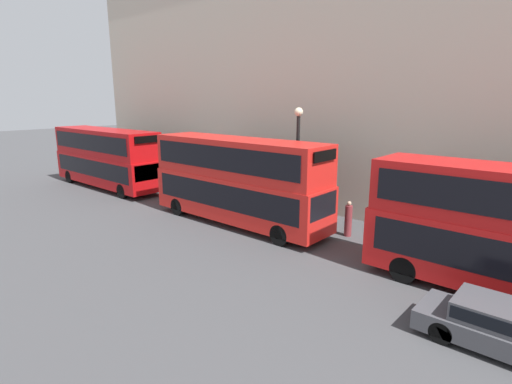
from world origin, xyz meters
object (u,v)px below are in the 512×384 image
Objects in this scene: bus_second_in_queue at (238,178)px; bus_third_in_queue at (106,156)px; pedestrian at (348,220)px; car_dark_sedan at (507,327)px.

bus_second_in_queue is 0.97× the size of bus_third_in_queue.
pedestrian is at bearing -83.71° from bus_third_in_queue.
pedestrian is (2.12, -5.50, -1.71)m from bus_second_in_queue.
bus_second_in_queue is 13.76m from bus_third_in_queue.
bus_third_in_queue is at bearing 82.82° from car_dark_sedan.
car_dark_sedan is at bearing -97.18° from bus_third_in_queue.
bus_second_in_queue is at bearing 111.13° from pedestrian.
car_dark_sedan is at bearing -104.42° from bus_second_in_queue.
car_dark_sedan is at bearing -125.54° from pedestrian.
bus_second_in_queue reaches higher than car_dark_sedan.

